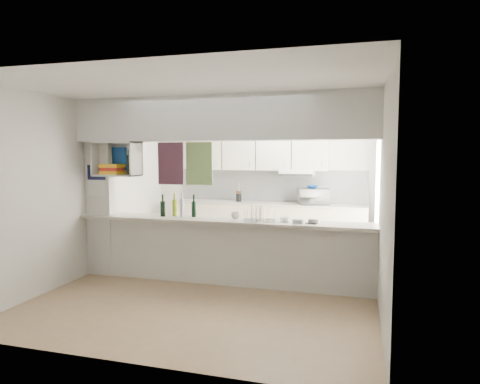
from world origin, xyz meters
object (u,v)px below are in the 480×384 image
(bowl, at_px, (312,187))
(dish_rack, at_px, (259,215))
(wine_bottles, at_px, (178,208))
(microwave, at_px, (313,196))

(bowl, bearing_deg, dish_rack, -102.81)
(bowl, xyz_separation_m, wine_bottles, (-1.69, -2.02, -0.19))
(bowl, distance_m, wine_bottles, 2.64)
(microwave, bearing_deg, dish_rack, 58.79)
(dish_rack, bearing_deg, bowl, 62.01)
(microwave, bearing_deg, wine_bottles, 31.96)
(microwave, height_order, bowl, bowl)
(microwave, relative_size, dish_rack, 1.09)
(dish_rack, bearing_deg, wine_bottles, 160.70)
(bowl, bearing_deg, wine_bottles, -129.96)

